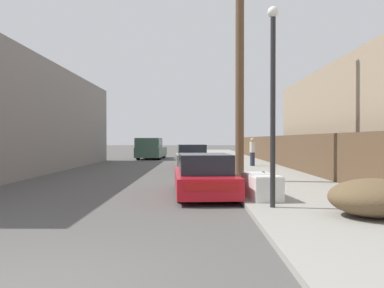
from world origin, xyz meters
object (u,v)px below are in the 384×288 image
(car_parked_far, at_px, (192,153))
(brush_pile, at_px, (376,198))
(car_parked_mid, at_px, (192,157))
(street_lamp, at_px, (273,91))
(pickup_truck, at_px, (151,149))
(utility_pole, at_px, (240,56))
(pedestrian, at_px, (252,151))
(discarded_fridge, at_px, (261,186))
(parked_sports_car_red, at_px, (204,176))

(car_parked_far, relative_size, brush_pile, 2.42)
(car_parked_mid, height_order, street_lamp, street_lamp)
(pickup_truck, xyz_separation_m, utility_pole, (5.59, -18.23, 4.01))
(brush_pile, bearing_deg, pedestrian, 90.88)
(discarded_fridge, distance_m, utility_pole, 6.24)
(parked_sports_car_red, bearing_deg, discarded_fridge, -43.38)
(parked_sports_car_red, height_order, brush_pile, parked_sports_car_red)
(pickup_truck, distance_m, brush_pile, 26.12)
(brush_pile, bearing_deg, pickup_truck, 106.88)
(car_parked_mid, height_order, brush_pile, car_parked_mid)
(parked_sports_car_red, relative_size, car_parked_far, 0.96)
(discarded_fridge, relative_size, parked_sports_car_red, 0.37)
(parked_sports_car_red, xyz_separation_m, utility_pole, (1.46, 3.07, 4.36))
(car_parked_mid, bearing_deg, discarded_fridge, -84.49)
(car_parked_far, height_order, pickup_truck, pickup_truck)
(discarded_fridge, bearing_deg, pickup_truck, 97.94)
(car_parked_mid, bearing_deg, street_lamp, -85.35)
(street_lamp, bearing_deg, pedestrian, 83.15)
(discarded_fridge, height_order, street_lamp, street_lamp)
(pickup_truck, relative_size, utility_pole, 0.63)
(utility_pole, bearing_deg, car_parked_far, 96.98)
(car_parked_far, bearing_deg, pickup_truck, 144.37)
(pickup_truck, height_order, street_lamp, street_lamp)
(brush_pile, bearing_deg, discarded_fridge, 128.30)
(street_lamp, height_order, pedestrian, street_lamp)
(utility_pole, bearing_deg, pedestrian, 77.86)
(discarded_fridge, bearing_deg, pedestrian, 76.17)
(discarded_fridge, relative_size, utility_pole, 0.18)
(pickup_truck, xyz_separation_m, street_lamp, (5.68, -23.93, 1.92))
(discarded_fridge, distance_m, brush_pile, 3.10)
(car_parked_far, height_order, utility_pole, utility_pole)
(pickup_truck, bearing_deg, parked_sports_car_red, 102.85)
(pickup_truck, bearing_deg, street_lamp, 105.25)
(parked_sports_car_red, relative_size, car_parked_mid, 1.07)
(utility_pole, relative_size, street_lamp, 2.01)
(parked_sports_car_red, distance_m, utility_pole, 5.52)
(car_parked_far, relative_size, utility_pole, 0.49)
(car_parked_far, distance_m, brush_pile, 22.89)
(pickup_truck, relative_size, street_lamp, 1.26)
(parked_sports_car_red, xyz_separation_m, brush_pile, (3.45, -3.70, -0.07))
(car_parked_mid, relative_size, pedestrian, 2.46)
(parked_sports_car_red, bearing_deg, brush_pile, -50.79)
(parked_sports_car_red, distance_m, car_parked_far, 18.86)
(utility_pole, height_order, street_lamp, utility_pole)
(discarded_fridge, height_order, parked_sports_car_red, parked_sports_car_red)
(discarded_fridge, bearing_deg, parked_sports_car_red, 134.32)
(discarded_fridge, xyz_separation_m, street_lamp, (0.02, -1.36, 2.40))
(car_parked_far, distance_m, street_lamp, 21.69)
(discarded_fridge, relative_size, car_parked_far, 0.36)
(discarded_fridge, distance_m, car_parked_mid, 12.13)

